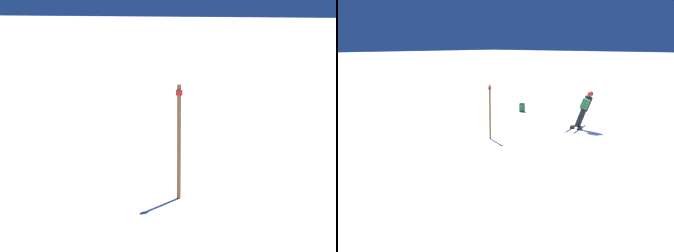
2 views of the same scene
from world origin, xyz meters
TOP-DOWN VIEW (x-y plane):
  - ground_plane at (0.00, 0.00)m, footprint 300.00×300.00m
  - skier at (-0.69, -0.04)m, footprint 1.47×1.77m
  - spare_backpack at (3.87, -1.34)m, footprint 0.37×0.34m
  - trail_marker at (1.38, 3.73)m, footprint 0.13×0.13m

SIDE VIEW (x-z plane):
  - ground_plane at x=0.00m, z-range 0.00..0.00m
  - spare_backpack at x=3.87m, z-range -0.01..0.49m
  - skier at x=-0.69m, z-range 0.09..1.88m
  - trail_marker at x=1.38m, z-range 0.10..2.28m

